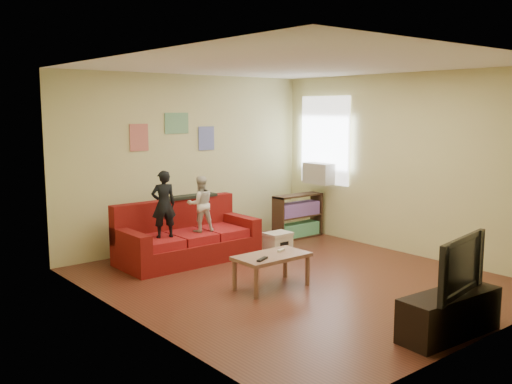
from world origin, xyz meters
TOP-DOWN VIEW (x-y plane):
  - room_shell at (0.00, 0.00)m, footprint 4.52×5.02m
  - sofa at (-0.53, 1.75)m, footprint 2.01×0.92m
  - child_a at (-0.98, 1.59)m, footprint 0.38×0.30m
  - child_b at (-0.38, 1.59)m, footprint 0.46×0.40m
  - coffee_table at (-0.43, -0.03)m, footprint 0.92×0.50m
  - remote at (-0.68, -0.15)m, footprint 0.20×0.13m
  - game_controller at (-0.23, 0.02)m, footprint 0.13×0.07m
  - bookshelf at (1.70, 1.75)m, footprint 0.93×0.28m
  - window at (2.22, 1.65)m, footprint 0.04×1.08m
  - ac_unit at (2.10, 1.65)m, footprint 0.28×0.55m
  - artwork_left at (-0.85, 2.48)m, footprint 0.30×0.01m
  - artwork_center at (-0.20, 2.48)m, footprint 0.42×0.01m
  - artwork_right at (0.35, 2.48)m, footprint 0.30×0.01m
  - file_box at (0.87, 1.33)m, footprint 0.40×0.30m
  - tv_stand at (-0.10, -2.25)m, footprint 1.17×0.45m
  - television at (-0.10, -2.25)m, footprint 0.99×0.29m
  - tissue at (0.69, 0.93)m, footprint 0.12×0.12m

SIDE VIEW (x-z plane):
  - tissue at x=0.69m, z-range 0.00..0.10m
  - file_box at x=0.87m, z-range 0.00..0.28m
  - tv_stand at x=-0.10m, z-range 0.00..0.43m
  - sofa at x=-0.53m, z-range -0.15..0.74m
  - bookshelf at x=1.70m, z-range -0.04..0.70m
  - coffee_table at x=-0.43m, z-range 0.15..0.56m
  - remote at x=-0.68m, z-range 0.41..0.43m
  - game_controller at x=-0.23m, z-range 0.41..0.44m
  - television at x=-0.10m, z-range 0.43..0.99m
  - child_b at x=-0.38m, z-range 0.42..1.23m
  - child_a at x=-0.98m, z-range 0.42..1.35m
  - ac_unit at x=2.10m, z-range 0.91..1.26m
  - room_shell at x=0.00m, z-range -0.01..2.71m
  - window at x=2.22m, z-range 0.90..2.38m
  - artwork_right at x=0.35m, z-range 1.51..1.89m
  - artwork_left at x=-0.85m, z-range 1.55..1.95m
  - artwork_center at x=-0.20m, z-range 1.79..2.11m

